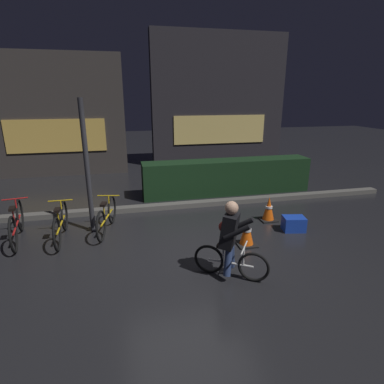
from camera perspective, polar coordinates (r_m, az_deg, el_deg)
name	(u,v)px	position (r m, az deg, el deg)	size (l,w,h in m)	color
ground_plane	(189,248)	(5.86, -0.61, -10.30)	(40.00, 40.00, 0.00)	black
sidewalk_curb	(170,206)	(7.82, -4.05, -2.56)	(12.00, 0.24, 0.12)	#56544F
hedge_row	(227,177)	(8.95, 6.44, 2.81)	(4.80, 0.70, 0.97)	black
storefront_left	(55,116)	(11.78, -23.73, 12.59)	(4.57, 0.54, 4.07)	#383330
storefront_right	(219,101)	(12.87, 4.92, 16.32)	(5.34, 0.54, 5.02)	#262328
street_post	(87,169)	(6.46, -18.65, 4.10)	(0.10, 0.10, 2.68)	#2D2D33
parked_bike_leftmost	(17,223)	(6.90, -29.45, -5.04)	(0.46, 1.68, 0.78)	black
parked_bike_left_mid	(61,223)	(6.59, -22.91, -5.32)	(0.46, 1.58, 0.73)	black
parked_bike_center_left	(107,217)	(6.66, -15.35, -4.37)	(0.46, 1.51, 0.71)	black
traffic_cone_near	(247,232)	(5.96, 10.03, -7.27)	(0.36, 0.36, 0.54)	black
traffic_cone_far	(269,209)	(7.20, 13.87, -3.08)	(0.36, 0.36, 0.55)	black
blue_crate	(294,224)	(6.86, 18.14, -5.54)	(0.44, 0.32, 0.30)	#193DB7
cyclist	(230,239)	(4.80, 7.04, -8.60)	(1.02, 0.72, 1.25)	black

